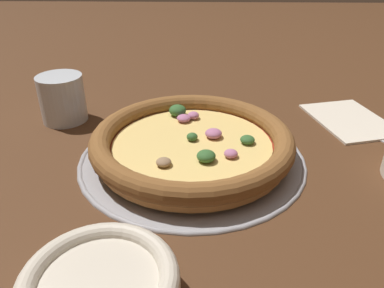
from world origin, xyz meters
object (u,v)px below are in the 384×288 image
fork (345,122)px  napkin (350,119)px  drinking_cup (62,98)px  pizza (192,142)px  pizza_tray (192,156)px

fork → napkin: bearing=-87.0°
drinking_cup → napkin: size_ratio=0.45×
pizza → fork: size_ratio=1.97×
pizza_tray → fork: bearing=115.6°
drinking_cup → napkin: (-0.01, 0.51, -0.04)m
pizza → napkin: pizza is taller
pizza_tray → drinking_cup: 0.27m
pizza_tray → fork: size_ratio=2.22×
pizza_tray → pizza: pizza is taller
pizza_tray → drinking_cup: size_ratio=4.07×
drinking_cup → pizza: bearing=61.3°
napkin → fork: 0.01m
pizza_tray → fork: pizza_tray is taller
pizza → drinking_cup: 0.27m
pizza → fork: pizza is taller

